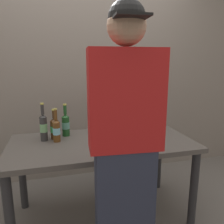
{
  "coord_description": "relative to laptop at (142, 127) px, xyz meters",
  "views": [
    {
      "loc": [
        -0.38,
        -1.76,
        1.39
      ],
      "look_at": [
        0.09,
        0.0,
        0.99
      ],
      "focal_mm": 35.38,
      "sensor_mm": 36.0,
      "label": 1
    }
  ],
  "objects": [
    {
      "name": "person_figure",
      "position": [
        -0.41,
        -0.73,
        0.12
      ],
      "size": [
        0.44,
        0.3,
        1.72
      ],
      "color": "#2D3347",
      "rests_on": "ground"
    },
    {
      "name": "beer_bottle_brown",
      "position": [
        -0.8,
        -0.06,
        0.06
      ],
      "size": [
        0.06,
        0.06,
        0.29
      ],
      "color": "brown",
      "rests_on": "desk"
    },
    {
      "name": "beer_bottle_green",
      "position": [
        -0.9,
        -0.0,
        0.08
      ],
      "size": [
        0.06,
        0.06,
        0.33
      ],
      "color": "#333333",
      "rests_on": "desk"
    },
    {
      "name": "ground_plane",
      "position": [
        -0.42,
        -0.14,
        -0.78
      ],
      "size": [
        8.0,
        8.0,
        0.0
      ],
      "primitive_type": "plane",
      "color": "slate",
      "rests_on": "ground"
    },
    {
      "name": "back_wall",
      "position": [
        -0.42,
        0.76,
        0.52
      ],
      "size": [
        6.0,
        0.1,
        2.6
      ],
      "primitive_type": "cube",
      "color": "gray",
      "rests_on": "ground"
    },
    {
      "name": "beer_bottle_dark",
      "position": [
        -0.71,
        0.08,
        0.06
      ],
      "size": [
        0.07,
        0.07,
        0.3
      ],
      "color": "#1E5123",
      "rests_on": "desk"
    },
    {
      "name": "desk",
      "position": [
        -0.42,
        -0.14,
        -0.15
      ],
      "size": [
        1.55,
        0.77,
        0.74
      ],
      "color": "#56514C",
      "rests_on": "ground"
    },
    {
      "name": "beer_bottle_amber",
      "position": [
        -0.81,
        0.02,
        0.05
      ],
      "size": [
        0.07,
        0.07,
        0.27
      ],
      "color": "#472B14",
      "rests_on": "desk"
    },
    {
      "name": "laptop",
      "position": [
        0.0,
        0.0,
        0.0
      ],
      "size": [
        0.32,
        0.28,
        0.21
      ],
      "color": "#383D4C",
      "rests_on": "desk"
    }
  ]
}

